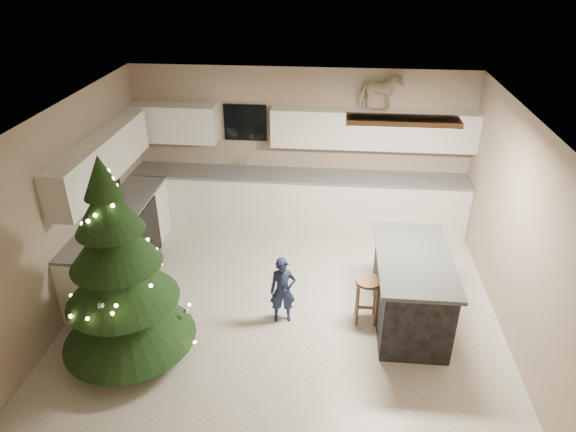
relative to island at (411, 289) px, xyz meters
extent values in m
plane|color=beige|center=(-1.58, 0.17, -0.48)|extent=(5.50, 5.50, 0.00)
cube|color=tan|center=(-1.58, 2.67, 0.82)|extent=(5.50, 0.02, 2.60)
cube|color=tan|center=(-1.58, -2.33, 0.82)|extent=(5.50, 0.02, 2.60)
cube|color=tan|center=(-4.33, 0.17, 0.82)|extent=(0.02, 5.00, 2.60)
cube|color=tan|center=(1.17, 0.17, 0.82)|extent=(0.02, 5.00, 2.60)
cube|color=silver|center=(-1.58, 0.17, 2.12)|extent=(5.50, 5.00, 0.02)
cube|color=brown|center=(-0.28, 0.27, 2.07)|extent=(1.25, 0.32, 0.06)
cube|color=white|center=(-0.28, 0.27, 2.04)|extent=(1.15, 0.24, 0.02)
cube|color=silver|center=(-1.58, 2.37, -0.03)|extent=(5.48, 0.60, 0.90)
cube|color=silver|center=(-4.03, 0.77, -0.03)|extent=(0.60, 2.60, 0.90)
cube|color=slate|center=(-1.58, 2.36, 0.44)|extent=(5.48, 0.62, 0.04)
cube|color=slate|center=(-4.02, 0.77, 0.44)|extent=(0.62, 2.60, 0.04)
cube|color=silver|center=(-3.63, 2.49, 1.22)|extent=(1.40, 0.35, 0.60)
cube|color=silver|center=(-0.43, 2.49, 1.22)|extent=(3.20, 0.35, 0.60)
cube|color=silver|center=(-4.16, 0.89, 1.22)|extent=(0.35, 2.60, 0.60)
cube|color=black|center=(-2.48, 2.64, 1.22)|extent=(0.70, 0.04, 0.60)
cube|color=#99999E|center=(-2.48, 2.37, 0.42)|extent=(0.55, 0.40, 0.06)
cylinder|color=#99999E|center=(-2.48, 2.47, 0.58)|extent=(0.03, 0.03, 0.24)
cube|color=black|center=(-4.01, 1.07, -0.03)|extent=(0.64, 0.75, 0.90)
cube|color=black|center=(-4.26, 1.07, 0.57)|extent=(0.10, 0.75, 0.30)
cube|color=black|center=(0.00, 0.00, -0.03)|extent=(0.80, 1.60, 0.90)
cube|color=#323232|center=(0.00, 0.00, 0.45)|extent=(0.90, 1.70, 0.05)
cylinder|color=brown|center=(-0.53, -0.06, 0.12)|extent=(0.32, 0.32, 0.04)
cylinder|color=brown|center=(-0.65, -0.17, -0.19)|extent=(0.03, 0.03, 0.58)
cylinder|color=brown|center=(-0.42, -0.17, -0.19)|extent=(0.03, 0.03, 0.58)
cylinder|color=brown|center=(-0.65, 0.05, -0.19)|extent=(0.03, 0.03, 0.58)
cylinder|color=brown|center=(-0.42, 0.05, -0.19)|extent=(0.03, 0.03, 0.58)
cube|color=brown|center=(-0.53, -0.06, -0.29)|extent=(0.25, 0.03, 0.03)
cylinder|color=#3F2816|center=(-3.29, -0.92, -0.31)|extent=(0.13, 0.13, 0.33)
cone|color=black|center=(-3.29, -0.92, 0.13)|extent=(1.51, 1.51, 0.78)
cone|color=black|center=(-3.29, -0.92, 0.63)|extent=(1.24, 1.24, 0.66)
cone|color=black|center=(-3.29, -0.92, 1.07)|extent=(0.97, 0.97, 0.61)
cone|color=black|center=(-3.29, -0.92, 1.46)|extent=(0.71, 0.71, 0.55)
cone|color=black|center=(-3.29, -0.92, 1.79)|extent=(0.40, 0.40, 0.44)
sphere|color=#FFD88C|center=(-2.50, -0.92, -0.20)|extent=(0.04, 0.04, 0.04)
sphere|color=#FFD88C|center=(-2.61, -0.56, -0.13)|extent=(0.04, 0.04, 0.04)
sphere|color=#FFD88C|center=(-2.87, -0.31, -0.06)|extent=(0.04, 0.04, 0.04)
sphere|color=#FFD88C|center=(-3.20, -0.21, 0.01)|extent=(0.04, 0.04, 0.04)
sphere|color=#FFD88C|center=(-3.53, -0.28, 0.09)|extent=(0.04, 0.04, 0.04)
sphere|color=#FFD88C|center=(-3.78, -0.48, 0.16)|extent=(0.04, 0.04, 0.04)
sphere|color=#FFD88C|center=(-3.90, -0.76, 0.23)|extent=(0.04, 0.04, 0.04)
sphere|color=#FFD88C|center=(-3.88, -1.06, 0.31)|extent=(0.04, 0.04, 0.04)
sphere|color=#FFD88C|center=(-3.73, -1.30, 0.38)|extent=(0.04, 0.04, 0.04)
sphere|color=#FFD88C|center=(-3.49, -1.44, 0.45)|extent=(0.04, 0.04, 0.04)
sphere|color=#FFD88C|center=(-3.23, -1.45, 0.52)|extent=(0.04, 0.04, 0.04)
sphere|color=#FFD88C|center=(-3.00, -1.34, 0.60)|extent=(0.04, 0.04, 0.04)
sphere|color=#FFD88C|center=(-2.86, -1.15, 0.67)|extent=(0.04, 0.04, 0.04)
sphere|color=#FFD88C|center=(-2.83, -0.92, 0.74)|extent=(0.04, 0.04, 0.04)
sphere|color=#FFD88C|center=(-2.90, -0.72, 0.81)|extent=(0.04, 0.04, 0.04)
sphere|color=#FFD88C|center=(-3.05, -0.58, 0.89)|extent=(0.04, 0.04, 0.04)
sphere|color=#FFD88C|center=(-3.24, -0.54, 0.96)|extent=(0.04, 0.04, 0.04)
sphere|color=#FFD88C|center=(-3.41, -0.58, 1.03)|extent=(0.04, 0.04, 0.04)
sphere|color=#FFD88C|center=(-3.53, -0.69, 1.10)|extent=(0.04, 0.04, 0.04)
sphere|color=#FFD88C|center=(-3.58, -0.84, 1.18)|extent=(0.04, 0.04, 0.04)
sphere|color=#FFD88C|center=(-3.56, -0.98, 1.25)|extent=(0.04, 0.04, 0.04)
sphere|color=#FFD88C|center=(-3.48, -1.09, 1.32)|extent=(0.04, 0.04, 0.04)
sphere|color=#FFD88C|center=(-3.37, -1.13, 1.39)|extent=(0.04, 0.04, 0.04)
sphere|color=#FFD88C|center=(-3.26, -1.12, 1.47)|extent=(0.04, 0.04, 0.04)
sphere|color=#FFD88C|center=(-3.19, -1.07, 1.54)|extent=(0.04, 0.04, 0.04)
sphere|color=#FFD88C|center=(-3.15, -0.99, 1.61)|extent=(0.04, 0.04, 0.04)
sphere|color=#FFD88C|center=(-3.16, -0.92, 1.68)|extent=(0.04, 0.04, 0.04)
sphere|color=#FFD88C|center=(-3.19, -0.87, 1.76)|extent=(0.04, 0.04, 0.04)
sphere|color=#FFD88C|center=(-3.24, -0.85, 1.83)|extent=(0.04, 0.04, 0.04)
sphere|color=silver|center=(-2.63, -0.92, -0.01)|extent=(0.08, 0.08, 0.08)
sphere|color=silver|center=(-3.61, -0.47, 0.28)|extent=(0.08, 0.08, 0.08)
sphere|color=silver|center=(-3.43, -1.35, 0.56)|extent=(0.08, 0.08, 0.08)
sphere|color=silver|center=(-2.95, -0.81, 0.85)|extent=(0.08, 0.08, 0.08)
sphere|color=silver|center=(-3.49, -0.77, 1.13)|extent=(0.08, 0.08, 0.08)
sphere|color=silver|center=(-3.29, -1.07, 1.42)|extent=(0.08, 0.08, 0.08)
sphere|color=silver|center=(-3.25, -0.89, 1.70)|extent=(0.08, 0.08, 0.08)
imported|color=black|center=(-1.59, -0.15, -0.03)|extent=(0.36, 0.27, 0.90)
cube|color=brown|center=(-0.37, 2.45, 1.53)|extent=(0.25, 0.02, 0.02)
cube|color=brown|center=(-0.37, 2.53, 1.53)|extent=(0.25, 0.02, 0.02)
imported|color=#C4B38E|center=(-0.37, 2.49, 1.81)|extent=(0.69, 0.45, 0.53)
camera|label=1|loc=(-1.02, -5.32, 3.81)|focal=32.00mm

